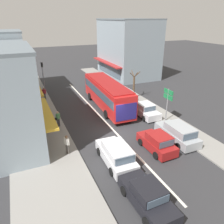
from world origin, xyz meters
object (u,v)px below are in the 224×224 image
(city_bus, at_px, (107,93))
(parked_sedan_kerb_rear, at_px, (107,85))
(parked_sedan_kerb_second, at_px, (145,110))
(street_tree_right, at_px, (134,85))
(traffic_light_downstreet, at_px, (43,71))
(directional_road_sign, at_px, (168,97))
(pedestrian_with_handbag_near, at_px, (44,93))
(pedestrian_browsing_midblock, at_px, (67,143))
(pedestrian_far_walker, at_px, (58,118))
(sedan_queue_gap_filler, at_px, (147,196))
(parked_wagon_kerb_third, at_px, (123,95))
(hatchback_behind_bus_mid, at_px, (157,143))
(parked_wagon_kerb_front, at_px, (178,133))
(wagon_adjacent_lane_lead, at_px, (116,154))

(city_bus, distance_m, parked_sedan_kerb_rear, 7.59)
(parked_sedan_kerb_second, xyz_separation_m, street_tree_right, (1.56, 5.39, 1.19))
(traffic_light_downstreet, xyz_separation_m, directional_road_sign, (10.14, -16.41, -0.15))
(parked_sedan_kerb_second, bearing_deg, street_tree_right, 73.86)
(street_tree_right, distance_m, pedestrian_with_handbag_near, 11.90)
(pedestrian_browsing_midblock, bearing_deg, pedestrian_far_walker, 86.81)
(city_bus, height_order, directional_road_sign, directional_road_sign)
(sedan_queue_gap_filler, distance_m, traffic_light_downstreet, 25.44)
(sedan_queue_gap_filler, height_order, pedestrian_browsing_midblock, pedestrian_browsing_midblock)
(parked_wagon_kerb_third, bearing_deg, parked_sedan_kerb_rear, 90.22)
(pedestrian_far_walker, bearing_deg, parked_wagon_kerb_third, 25.76)
(hatchback_behind_bus_mid, distance_m, parked_wagon_kerb_front, 2.62)
(wagon_adjacent_lane_lead, xyz_separation_m, pedestrian_with_handbag_near, (-2.97, 16.10, 0.32))
(parked_wagon_kerb_front, xyz_separation_m, parked_wagon_kerb_third, (0.20, 11.33, 0.00))
(pedestrian_browsing_midblock, relative_size, pedestrian_far_walker, 1.00)
(street_tree_right, xyz_separation_m, pedestrian_far_walker, (-11.01, -4.45, -0.78))
(sedan_queue_gap_filler, xyz_separation_m, pedestrian_browsing_midblock, (-3.05, 6.98, 0.40))
(street_tree_right, bearing_deg, parked_wagon_kerb_third, 176.58)
(pedestrian_with_handbag_near, distance_m, pedestrian_far_walker, 8.56)
(hatchback_behind_bus_mid, distance_m, traffic_light_downstreet, 21.58)
(parked_sedan_kerb_second, bearing_deg, parked_wagon_kerb_front, -92.20)
(pedestrian_browsing_midblock, bearing_deg, street_tree_right, 39.99)
(parked_wagon_kerb_front, distance_m, pedestrian_far_walker, 11.46)
(hatchback_behind_bus_mid, bearing_deg, pedestrian_browsing_midblock, 161.61)
(street_tree_right, height_order, pedestrian_browsing_midblock, street_tree_right)
(traffic_light_downstreet, bearing_deg, street_tree_right, -40.05)
(parked_sedan_kerb_rear, bearing_deg, street_tree_right, -73.60)
(pedestrian_far_walker, bearing_deg, pedestrian_browsing_midblock, -93.19)
(parked_wagon_kerb_third, distance_m, pedestrian_with_handbag_near, 10.36)
(city_bus, xyz_separation_m, pedestrian_with_handbag_near, (-6.68, 5.58, -0.81))
(wagon_adjacent_lane_lead, distance_m, parked_wagon_kerb_third, 13.76)
(city_bus, relative_size, pedestrian_with_handbag_near, 6.72)
(pedestrian_browsing_midblock, bearing_deg, hatchback_behind_bus_mid, -18.39)
(hatchback_behind_bus_mid, xyz_separation_m, pedestrian_far_walker, (-6.66, 7.32, 0.36))
(parked_wagon_kerb_front, distance_m, parked_wagon_kerb_third, 11.33)
(hatchback_behind_bus_mid, height_order, directional_road_sign, directional_road_sign)
(pedestrian_with_handbag_near, bearing_deg, pedestrian_browsing_midblock, -90.64)
(parked_wagon_kerb_third, relative_size, directional_road_sign, 1.25)
(directional_road_sign, bearing_deg, parked_sedan_kerb_rear, 95.58)
(parked_wagon_kerb_front, relative_size, parked_sedan_kerb_rear, 1.06)
(hatchback_behind_bus_mid, bearing_deg, wagon_adjacent_lane_lead, -176.73)
(street_tree_right, height_order, pedestrian_far_walker, street_tree_right)
(sedan_queue_gap_filler, bearing_deg, parked_sedan_kerb_second, 58.86)
(parked_sedan_kerb_rear, relative_size, pedestrian_with_handbag_near, 2.61)
(directional_road_sign, bearing_deg, parked_wagon_kerb_third, 99.28)
(wagon_adjacent_lane_lead, height_order, traffic_light_downstreet, traffic_light_downstreet)
(traffic_light_downstreet, distance_m, pedestrian_browsing_midblock, 18.38)
(wagon_adjacent_lane_lead, relative_size, pedestrian_browsing_midblock, 2.80)
(parked_sedan_kerb_second, relative_size, directional_road_sign, 1.17)
(pedestrian_with_handbag_near, bearing_deg, sedan_queue_gap_filler, -81.97)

